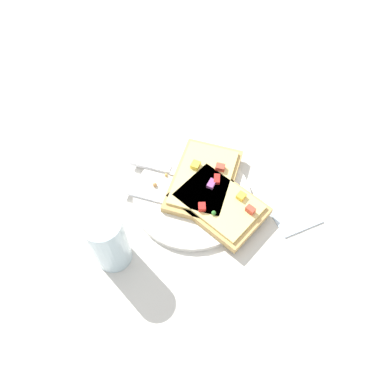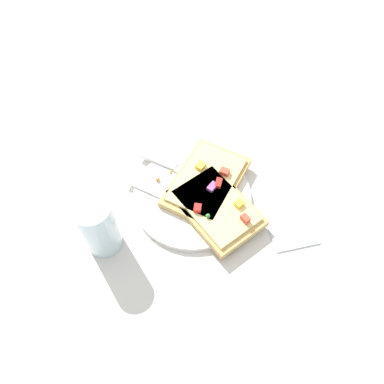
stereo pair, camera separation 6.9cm
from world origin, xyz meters
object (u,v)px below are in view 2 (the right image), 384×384
(plate, at_px, (192,197))
(knife, at_px, (180,169))
(drinking_glass, at_px, (99,227))
(napkin, at_px, (286,215))
(pizza_slice_corner, at_px, (207,181))
(fork, at_px, (177,203))
(pizza_slice_main, at_px, (216,207))

(plate, distance_m, knife, 0.06)
(plate, distance_m, drinking_glass, 0.19)
(drinking_glass, relative_size, napkin, 0.87)
(knife, height_order, napkin, knife)
(knife, height_order, drinking_glass, drinking_glass)
(plate, relative_size, napkin, 1.64)
(knife, bearing_deg, drinking_glass, -103.17)
(pizza_slice_corner, bearing_deg, drinking_glass, -29.52)
(drinking_glass, bearing_deg, knife, -53.33)
(pizza_slice_corner, xyz_separation_m, napkin, (-0.09, -0.13, -0.02))
(drinking_glass, bearing_deg, fork, -71.92)
(plate, xyz_separation_m, napkin, (-0.07, -0.16, -0.00))
(plate, height_order, drinking_glass, drinking_glass)
(knife, bearing_deg, plate, -40.63)
(pizza_slice_main, distance_m, drinking_glass, 0.21)
(drinking_glass, bearing_deg, napkin, -93.13)
(plate, xyz_separation_m, pizza_slice_main, (-0.04, -0.04, 0.02))
(plate, bearing_deg, pizza_slice_main, -139.82)
(fork, height_order, pizza_slice_main, pizza_slice_main)
(knife, xyz_separation_m, drinking_glass, (-0.12, 0.16, 0.04))
(napkin, bearing_deg, drinking_glass, 86.87)
(fork, distance_m, pizza_slice_main, 0.07)
(knife, distance_m, napkin, 0.22)
(knife, bearing_deg, napkin, 1.44)
(plate, bearing_deg, fork, 110.00)
(plate, bearing_deg, napkin, -114.92)
(napkin, bearing_deg, plate, 65.08)
(knife, xyz_separation_m, pizza_slice_main, (-0.10, -0.05, 0.01))
(plate, relative_size, fork, 1.36)
(plate, height_order, fork, fork)
(pizza_slice_corner, bearing_deg, pizza_slice_main, 43.31)
(fork, distance_m, drinking_glass, 0.15)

